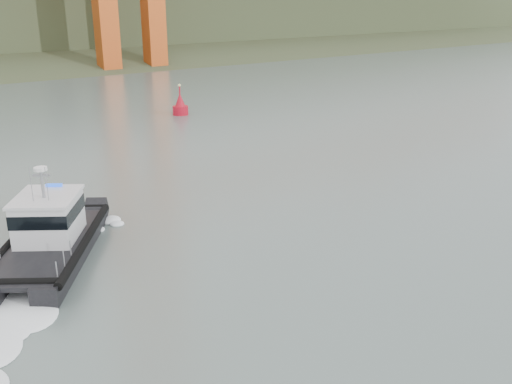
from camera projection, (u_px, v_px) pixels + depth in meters
ground at (400, 309)px, 22.43m from camera, size 400.00×400.00×0.00m
patrol_boat at (49, 234)px, 26.49m from camera, size 7.99×9.71×4.55m
nav_buoy at (180, 106)px, 57.98m from camera, size 1.59×1.59×3.31m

